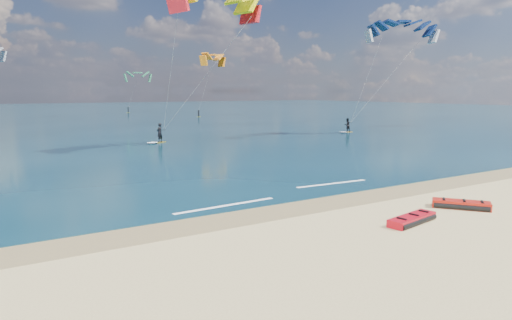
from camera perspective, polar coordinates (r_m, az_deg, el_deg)
The scene contains 9 objects.
ground at distance 55.28m, azimuth -18.37°, elevation 2.59°, with size 320.00×320.00×0.00m, color tan.
wet_sand_strip at distance 21.52m, azimuth 5.53°, elevation -5.92°, with size 320.00×2.40×0.01m, color olive.
sea at distance 118.34m, azimuth -25.69°, elevation 5.18°, with size 320.00×200.00×0.04m, color #092733.
packed_kite_left at distance 20.03m, azimuth 18.89°, elevation -7.47°, with size 2.84×1.03×0.37m, color red, non-canonical shape.
packed_kite_mid at distance 23.32m, azimuth 24.23°, elevation -5.52°, with size 2.71×1.15×0.42m, color red, non-canonical shape.
kitesurfer_main at distance 45.22m, azimuth -8.52°, elevation 12.38°, with size 11.19×10.93×16.46m.
kitesurfer_far at distance 60.08m, azimuth 14.73°, elevation 10.78°, with size 10.68×8.81×15.39m.
shoreline_foam at distance 24.01m, azimuth 3.23°, elevation -4.26°, with size 12.81×1.86×0.01m.
distant_kites at distance 96.35m, azimuth -28.80°, elevation 7.98°, with size 71.72×31.21×14.52m.
Camera 1 is at (-12.66, -13.54, 5.39)m, focal length 32.00 mm.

